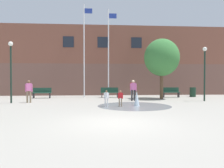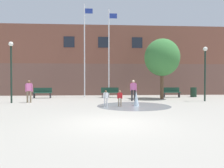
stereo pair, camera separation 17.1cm
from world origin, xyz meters
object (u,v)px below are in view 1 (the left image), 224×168
Objects in this scene: flagpole_right at (109,51)px; street_tree_near_building at (162,58)px; park_bench_center at (110,92)px; adult_watching at (133,89)px; park_bench_far_left at (42,93)px; park_bench_under_right_flagpole at (171,92)px; trash_can at (193,92)px; flagpole_left at (84,48)px; lamp_post_left_lane at (11,63)px; adult_in_red at (29,90)px; teen_by_trashcan at (133,88)px; child_with_pink_shirt at (106,97)px; child_running at (120,97)px; lamp_post_right_lane at (205,66)px.

street_tree_near_building is at bearing -25.57° from flagpole_right.
adult_watching is (1.63, -3.19, 0.45)m from park_bench_center.
adult_watching is 5.21m from flagpole_right.
adult_watching is 0.31× the size of street_tree_near_building.
park_bench_under_right_flagpole is at bearing 0.03° from park_bench_far_left.
flagpole_right is at bearing 178.04° from trash_can.
flagpole_left is 9.48× the size of trash_can.
lamp_post_left_lane is (-8.75, -0.93, 1.82)m from adult_watching.
park_bench_far_left is at bearing 171.77° from street_tree_near_building.
street_tree_near_building reaches higher than adult_in_red.
flagpole_left is (3.68, 4.40, 3.58)m from adult_in_red.
teen_by_trashcan is 3.53m from street_tree_near_building.
child_with_pink_shirt is 8.16m from flagpole_left.
flagpole_left is (-7.91, 0.59, 4.03)m from park_bench_under_right_flagpole.
teen_by_trashcan is 1.77× the size of trash_can.
teen_by_trashcan is 1.00× the size of adult_in_red.
flagpole_right reaches higher than child_with_pink_shirt.
park_bench_center is 0.37× the size of lamp_post_left_lane.
teen_by_trashcan is at bearing 18.99° from lamp_post_left_lane.
child_running reaches higher than park_bench_under_right_flagpole.
lamp_post_right_lane reaches higher than trash_can.
adult_watching is at bearing -21.61° from park_bench_far_left.
lamp_post_left_lane reaches higher than child_running.
park_bench_center is at bearing 1.70° from park_bench_far_left.
lamp_post_right_lane is at bearing 177.14° from adult_watching.
flagpole_right is (-2.01, 1.40, 3.37)m from teen_by_trashcan.
park_bench_under_right_flagpole is 1.01× the size of adult_in_red.
child_with_pink_shirt is at bearing -4.40° from child_running.
park_bench_center is at bearing -10.38° from flagpole_left.
park_bench_center is at bearing 158.88° from street_tree_near_building.
park_bench_center is at bearing 30.02° from lamp_post_left_lane.
park_bench_under_right_flagpole is 2.26m from trash_can.
adult_in_red is (-11.59, -3.81, 0.45)m from park_bench_under_right_flagpole.
park_bench_far_left is 11.60m from park_bench_under_right_flagpole.
trash_can is at bearing 170.60° from adult_in_red.
child_with_pink_shirt is at bearing -76.49° from flagpole_left.
lamp_post_right_lane is at bearing -152.96° from child_running.
park_bench_far_left is 0.20× the size of flagpole_right.
adult_in_red is 0.31× the size of street_tree_near_building.
child_with_pink_shirt reaches higher than park_bench_under_right_flagpole.
adult_watching is at bearing -143.01° from park_bench_under_right_flagpole.
flagpole_left is at bearing -66.55° from child_running.
park_bench_far_left is at bearing -179.97° from park_bench_under_right_flagpole.
flagpole_left is 2.00× the size of lamp_post_left_lane.
park_bench_under_right_flagpole is at bearing 17.18° from lamp_post_left_lane.
child_running reaches higher than park_bench_center.
flagpole_left is at bearing 175.75° from park_bench_under_right_flagpole.
park_bench_far_left is 8.97m from child_running.
park_bench_under_right_flagpole is 0.20× the size of flagpole_right.
child_with_pink_shirt reaches higher than park_bench_center.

